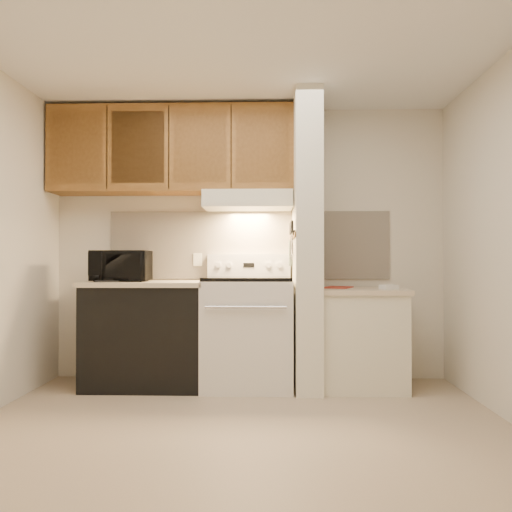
{
  "coord_description": "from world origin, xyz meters",
  "views": [
    {
      "loc": [
        0.19,
        -3.15,
        1.08
      ],
      "look_at": [
        0.08,
        0.75,
        1.13
      ],
      "focal_mm": 35.0,
      "sensor_mm": 36.0,
      "label": 1
    }
  ],
  "objects": [
    {
      "name": "floor",
      "position": [
        0.0,
        0.0,
        0.0
      ],
      "size": [
        3.6,
        3.6,
        0.0
      ],
      "primitive_type": "plane",
      "color": "tan",
      "rests_on": "ground"
    },
    {
      "name": "ceiling",
      "position": [
        0.0,
        0.0,
        2.5
      ],
      "size": [
        3.6,
        3.6,
        0.0
      ],
      "primitive_type": "plane",
      "rotation": [
        3.14,
        0.0,
        0.0
      ],
      "color": "white",
      "rests_on": "wall_back"
    },
    {
      "name": "wall_back",
      "position": [
        0.0,
        1.5,
        1.25
      ],
      "size": [
        3.6,
        2.5,
        0.02
      ],
      "primitive_type": "cube",
      "rotation": [
        1.57,
        0.0,
        0.0
      ],
      "color": "beige",
      "rests_on": "floor"
    },
    {
      "name": "backsplash",
      "position": [
        0.0,
        1.49,
        1.24
      ],
      "size": [
        2.6,
        0.02,
        0.63
      ],
      "primitive_type": "cube",
      "color": "#F7E7CF",
      "rests_on": "wall_back"
    },
    {
      "name": "range_body",
      "position": [
        0.0,
        1.16,
        0.46
      ],
      "size": [
        0.76,
        0.65,
        0.92
      ],
      "primitive_type": "cube",
      "color": "silver",
      "rests_on": "floor"
    },
    {
      "name": "oven_window",
      "position": [
        0.0,
        0.84,
        0.5
      ],
      "size": [
        0.5,
        0.01,
        0.3
      ],
      "primitive_type": "cube",
      "color": "black",
      "rests_on": "range_body"
    },
    {
      "name": "oven_handle",
      "position": [
        0.0,
        0.8,
        0.72
      ],
      "size": [
        0.65,
        0.02,
        0.02
      ],
      "primitive_type": "cylinder",
      "rotation": [
        0.0,
        1.57,
        0.0
      ],
      "color": "silver",
      "rests_on": "range_body"
    },
    {
      "name": "cooktop",
      "position": [
        0.0,
        1.16,
        0.94
      ],
      "size": [
        0.74,
        0.64,
        0.03
      ],
      "primitive_type": "cube",
      "color": "black",
      "rests_on": "range_body"
    },
    {
      "name": "range_backguard",
      "position": [
        0.0,
        1.44,
        1.05
      ],
      "size": [
        0.76,
        0.08,
        0.2
      ],
      "primitive_type": "cube",
      "color": "silver",
      "rests_on": "range_body"
    },
    {
      "name": "range_display",
      "position": [
        0.0,
        1.4,
        1.05
      ],
      "size": [
        0.1,
        0.01,
        0.04
      ],
      "primitive_type": "cube",
      "color": "black",
      "rests_on": "range_backguard"
    },
    {
      "name": "range_knob_left_outer",
      "position": [
        -0.28,
        1.4,
        1.05
      ],
      "size": [
        0.05,
        0.02,
        0.05
      ],
      "primitive_type": "cylinder",
      "rotation": [
        1.57,
        0.0,
        0.0
      ],
      "color": "silver",
      "rests_on": "range_backguard"
    },
    {
      "name": "range_knob_left_inner",
      "position": [
        -0.18,
        1.4,
        1.05
      ],
      "size": [
        0.05,
        0.02,
        0.05
      ],
      "primitive_type": "cylinder",
      "rotation": [
        1.57,
        0.0,
        0.0
      ],
      "color": "silver",
      "rests_on": "range_backguard"
    },
    {
      "name": "range_knob_right_inner",
      "position": [
        0.18,
        1.4,
        1.05
      ],
      "size": [
        0.05,
        0.02,
        0.05
      ],
      "primitive_type": "cylinder",
      "rotation": [
        1.57,
        0.0,
        0.0
      ],
      "color": "silver",
      "rests_on": "range_backguard"
    },
    {
      "name": "range_knob_right_outer",
      "position": [
        0.28,
        1.4,
        1.05
      ],
      "size": [
        0.05,
        0.02,
        0.05
      ],
      "primitive_type": "cylinder",
      "rotation": [
        1.57,
        0.0,
        0.0
      ],
      "color": "silver",
      "rests_on": "range_backguard"
    },
    {
      "name": "dishwasher_front",
      "position": [
        -0.88,
        1.17,
        0.43
      ],
      "size": [
        1.0,
        0.63,
        0.87
      ],
      "primitive_type": "cube",
      "color": "black",
      "rests_on": "floor"
    },
    {
      "name": "left_countertop",
      "position": [
        -0.88,
        1.17,
        0.89
      ],
      "size": [
        1.04,
        0.67,
        0.04
      ],
      "primitive_type": "cube",
      "color": "beige",
      "rests_on": "dishwasher_front"
    },
    {
      "name": "spoon_rest",
      "position": [
        -1.16,
        0.97,
        0.92
      ],
      "size": [
        0.2,
        0.1,
        0.01
      ],
      "primitive_type": "cube",
      "rotation": [
        0.0,
        0.0,
        0.2
      ],
      "color": "black",
      "rests_on": "left_countertop"
    },
    {
      "name": "teal_jar",
      "position": [
        -1.1,
        1.39,
        0.96
      ],
      "size": [
        0.09,
        0.09,
        0.1
      ],
      "primitive_type": "cylinder",
      "rotation": [
        0.0,
        0.0,
        -0.0
      ],
      "color": "#216C61",
      "rests_on": "left_countertop"
    },
    {
      "name": "outlet",
      "position": [
        -0.48,
        1.48,
        1.1
      ],
      "size": [
        0.08,
        0.01,
        0.12
      ],
      "primitive_type": "cube",
      "color": "silver",
      "rests_on": "backsplash"
    },
    {
      "name": "microwave",
      "position": [
        -1.1,
        1.15,
        1.04
      ],
      "size": [
        0.49,
        0.34,
        0.27
      ],
      "primitive_type": "imported",
      "rotation": [
        0.0,
        0.0,
        0.04
      ],
      "color": "black",
      "rests_on": "left_countertop"
    },
    {
      "name": "partition_pillar",
      "position": [
        0.51,
        1.15,
        1.25
      ],
      "size": [
        0.22,
        0.7,
        2.5
      ],
      "primitive_type": "cube",
      "color": "silver",
      "rests_on": "floor"
    },
    {
      "name": "pillar_trim",
      "position": [
        0.39,
        1.15,
        1.3
      ],
      "size": [
        0.01,
        0.7,
        0.04
      ],
      "primitive_type": "cube",
      "color": "brown",
      "rests_on": "partition_pillar"
    },
    {
      "name": "knife_strip",
      "position": [
        0.39,
        1.1,
        1.32
      ],
      "size": [
        0.02,
        0.42,
        0.04
      ],
      "primitive_type": "cube",
      "color": "black",
      "rests_on": "partition_pillar"
    },
    {
      "name": "knife_blade_a",
      "position": [
        0.38,
        0.93,
        1.22
      ],
      "size": [
        0.01,
        0.03,
        0.16
      ],
      "primitive_type": "cube",
      "color": "silver",
      "rests_on": "knife_strip"
    },
    {
      "name": "knife_handle_a",
      "position": [
        0.38,
        0.94,
        1.37
      ],
      "size": [
        0.02,
        0.02,
        0.1
      ],
      "primitive_type": "cylinder",
      "color": "black",
      "rests_on": "knife_strip"
    },
    {
      "name": "knife_blade_b",
      "position": [
        0.38,
        1.02,
        1.21
      ],
      "size": [
        0.01,
        0.04,
        0.18
      ],
      "primitive_type": "cube",
      "color": "silver",
      "rests_on": "knife_strip"
    },
    {
      "name": "knife_handle_b",
      "position": [
        0.38,
        1.02,
        1.37
      ],
      "size": [
        0.02,
        0.02,
        0.1
      ],
      "primitive_type": "cylinder",
      "color": "black",
      "rests_on": "knife_strip"
    },
    {
      "name": "knife_blade_c",
      "position": [
        0.38,
        1.1,
        1.2
      ],
      "size": [
        0.01,
        0.04,
        0.2
      ],
      "primitive_type": "cube",
      "color": "silver",
      "rests_on": "knife_strip"
    },
    {
      "name": "knife_handle_c",
      "position": [
        0.38,
        1.09,
        1.37
      ],
      "size": [
        0.02,
        0.02,
        0.1
      ],
      "primitive_type": "cylinder",
      "color": "black",
      "rests_on": "knife_strip"
    },
    {
      "name": "knife_blade_d",
      "position": [
        0.38,
        1.17,
        1.22
      ],
      "size": [
        0.01,
        0.04,
        0.16
      ],
      "primitive_type": "cube",
      "color": "silver",
      "rests_on": "knife_strip"
    },
    {
      "name": "knife_handle_d",
      "position": [
        0.38,
        1.19,
        1.37
      ],
      "size": [
        0.02,
        0.02,
        0.1
      ],
      "primitive_type": "cylinder",
      "color": "black",
      "rests_on": "knife_strip"
    },
    {
      "name": "knife_blade_e",
      "position": [
        0.38,
        1.25,
        1.21
      ],
      "size": [
        0.01,
        0.04,
        0.18
      ],
      "primitive_type": "cube",
      "color": "silver",
      "rests_on": "knife_strip"
    },
    {
      "name": "knife_handle_e",
      "position": [
        0.38,
        1.26,
        1.37
      ],
      "size": [
        0.02,
        0.02,
        0.1
      ],
      "primitive_type": "cylinder",
      "color": "black",
      "rests_on": "knife_strip"
    },
    {
      "name": "oven_mitt",
      "position": [
        0.38,
        1.32,
        1.16
      ],
      "size": [
        0.03,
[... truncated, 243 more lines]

